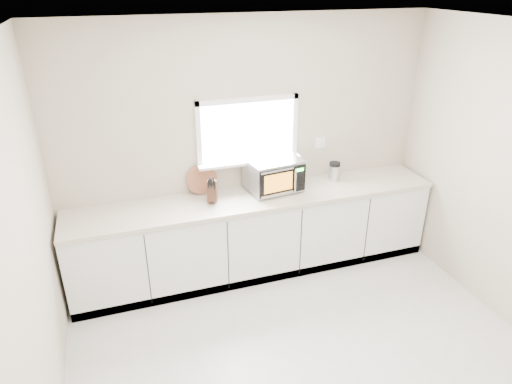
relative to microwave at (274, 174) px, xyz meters
name	(u,v)px	position (x,y,z in m)	size (l,w,h in m)	color
ground	(322,383)	(-0.22, -1.79, -1.11)	(4.00, 4.00, 0.00)	beige
back_wall	(248,147)	(-0.22, 0.21, 0.26)	(4.00, 0.17, 2.70)	#BBB295
cabinets	(256,235)	(-0.22, -0.09, -0.67)	(3.92, 0.60, 0.88)	silver
countertop	(257,198)	(-0.22, -0.10, -0.21)	(3.92, 0.64, 0.04)	beige
microwave	(274,174)	(0.00, 0.00, 0.00)	(0.60, 0.49, 0.35)	black
knife_block	(212,190)	(-0.69, -0.07, -0.06)	(0.15, 0.22, 0.29)	#402016
cutting_board	(202,179)	(-0.74, 0.15, -0.02)	(0.32, 0.32, 0.02)	#96573A
coffee_grinder	(334,171)	(0.73, 0.02, -0.08)	(0.16, 0.16, 0.22)	#B3B6BA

